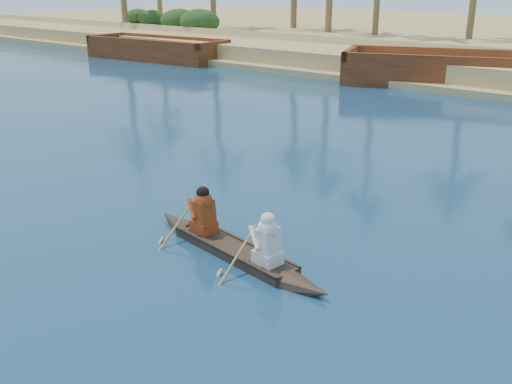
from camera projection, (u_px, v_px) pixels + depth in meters
The scene contains 3 objects.
canoe at pixel (234, 243), 11.56m from camera, with size 5.13×1.36×1.40m.
barge_left at pixel (157, 50), 40.81m from camera, with size 10.94×4.50×1.78m.
barge_mid at pixel (462, 72), 30.35m from camera, with size 12.95×8.22×2.05m.
Camera 1 is at (-1.00, -5.49, 5.25)m, focal length 40.00 mm.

